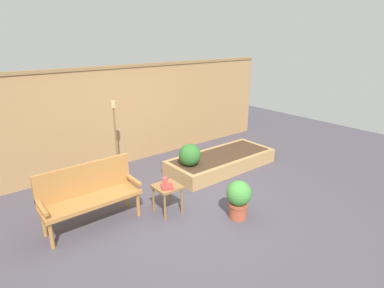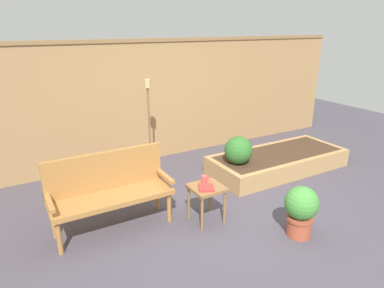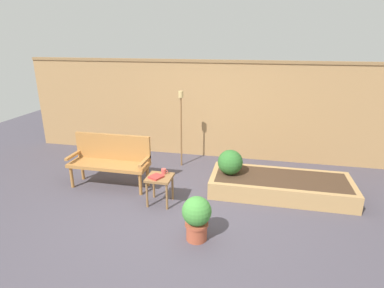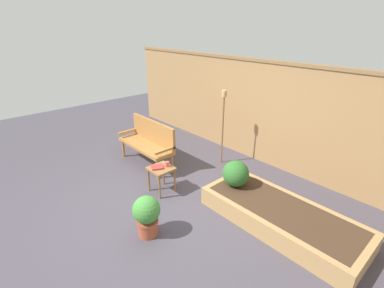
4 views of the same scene
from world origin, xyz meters
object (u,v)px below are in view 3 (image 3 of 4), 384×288
object	(u,v)px
shrub_near_bench	(230,162)
tiki_torch	(181,115)
potted_boxwood	(197,216)
garden_bench	(111,157)
side_table	(160,181)
cup_on_table	(164,171)
book_on_table	(156,177)

from	to	relation	value
shrub_near_bench	tiki_torch	bearing A→B (deg)	141.39
potted_boxwood	shrub_near_bench	world-z (taller)	shrub_near_bench
garden_bench	side_table	size ratio (longest dim) A/B	3.00
potted_boxwood	shrub_near_bench	xyz separation A→B (m)	(0.28, 1.58, 0.17)
garden_bench	tiki_torch	distance (m)	1.65
shrub_near_bench	tiki_torch	xyz separation A→B (m)	(-1.11, 0.89, 0.58)
garden_bench	side_table	distance (m)	1.20
shrub_near_bench	tiki_torch	size ratio (longest dim) A/B	0.28
garden_bench	shrub_near_bench	bearing A→B (deg)	7.24
cup_on_table	potted_boxwood	size ratio (longest dim) A/B	0.18
cup_on_table	shrub_near_bench	world-z (taller)	shrub_near_bench
side_table	tiki_torch	world-z (taller)	tiki_torch
cup_on_table	tiki_torch	world-z (taller)	tiki_torch
garden_bench	potted_boxwood	xyz separation A→B (m)	(1.86, -1.31, -0.19)
side_table	potted_boxwood	distance (m)	1.14
book_on_table	tiki_torch	distance (m)	1.80
side_table	shrub_near_bench	world-z (taller)	shrub_near_bench
cup_on_table	potted_boxwood	xyz separation A→B (m)	(0.74, -0.94, -0.17)
book_on_table	potted_boxwood	size ratio (longest dim) A/B	0.32
cup_on_table	side_table	bearing A→B (deg)	-108.25
book_on_table	shrub_near_bench	xyz separation A→B (m)	(1.10, 0.81, 0.02)
potted_boxwood	shrub_near_bench	size ratio (longest dim) A/B	1.42
garden_bench	book_on_table	bearing A→B (deg)	-27.21
book_on_table	tiki_torch	xyz separation A→B (m)	(-0.02, 1.70, 0.61)
cup_on_table	shrub_near_bench	xyz separation A→B (m)	(1.02, 0.64, -0.00)
garden_bench	book_on_table	size ratio (longest dim) A/B	7.30
book_on_table	side_table	bearing A→B (deg)	78.07
book_on_table	potted_boxwood	bearing A→B (deg)	-18.29
cup_on_table	garden_bench	bearing A→B (deg)	161.75
cup_on_table	book_on_table	bearing A→B (deg)	-114.81
garden_bench	potted_boxwood	bearing A→B (deg)	-35.08
potted_boxwood	shrub_near_bench	bearing A→B (deg)	79.98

